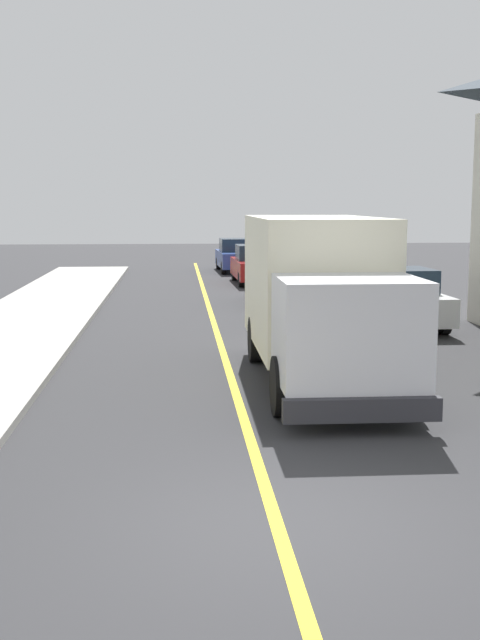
# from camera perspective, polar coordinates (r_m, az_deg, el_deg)

# --- Properties ---
(ground_plane) EXTENTS (120.00, 120.00, 0.00)m
(ground_plane) POSITION_cam_1_polar(r_m,az_deg,el_deg) (8.97, 2.68, -14.50)
(ground_plane) COLOR #303033
(centre_line_yellow) EXTENTS (0.16, 56.00, 0.01)m
(centre_line_yellow) POSITION_cam_1_polar(r_m,az_deg,el_deg) (18.56, -1.19, -2.42)
(centre_line_yellow) COLOR gold
(centre_line_yellow) RESTS_ON ground
(box_truck) EXTENTS (2.45, 7.20, 3.20)m
(box_truck) POSITION_cam_1_polar(r_m,az_deg,el_deg) (15.59, 5.70, 2.01)
(box_truck) COLOR #F2EDCC
(box_truck) RESTS_ON ground
(parked_car_near) EXTENTS (1.90, 4.44, 1.67)m
(parked_car_near) POSITION_cam_1_polar(r_m,az_deg,el_deg) (22.11, 4.64, 1.37)
(parked_car_near) COLOR silver
(parked_car_near) RESTS_ON ground
(parked_car_mid) EXTENTS (1.92, 4.45, 1.67)m
(parked_car_mid) POSITION_cam_1_polar(r_m,az_deg,el_deg) (27.58, 2.89, 2.78)
(parked_car_mid) COLOR #4C564C
(parked_car_mid) RESTS_ON ground
(parked_car_far) EXTENTS (1.91, 4.45, 1.67)m
(parked_car_far) POSITION_cam_1_polar(r_m,az_deg,el_deg) (34.61, 1.13, 3.93)
(parked_car_far) COLOR maroon
(parked_car_far) RESTS_ON ground
(parked_car_furthest) EXTENTS (1.95, 4.46, 1.67)m
(parked_car_furthest) POSITION_cam_1_polar(r_m,az_deg,el_deg) (40.65, -0.27, 4.60)
(parked_car_furthest) COLOR #2D4793
(parked_car_furthest) RESTS_ON ground
(parked_van_across) EXTENTS (1.93, 4.45, 1.67)m
(parked_van_across) POSITION_cam_1_polar(r_m,az_deg,el_deg) (22.88, 11.38, 1.46)
(parked_van_across) COLOR silver
(parked_van_across) RESTS_ON ground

